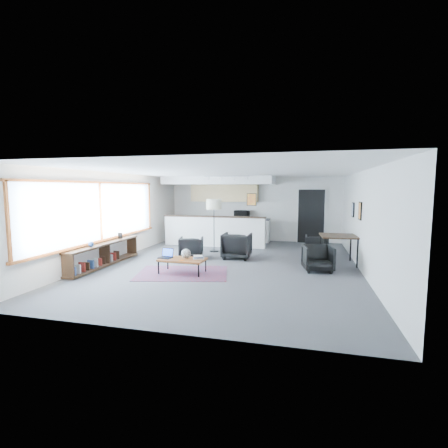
% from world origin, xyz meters
% --- Properties ---
extents(room, '(7.02, 9.02, 2.62)m').
position_xyz_m(room, '(0.00, 0.00, 1.30)').
color(room, '#4C4C4F').
rests_on(room, ground).
extents(window, '(0.10, 5.95, 1.66)m').
position_xyz_m(window, '(-3.46, -0.90, 1.46)').
color(window, '#8CBFFF').
rests_on(window, room).
extents(console, '(0.35, 3.00, 0.80)m').
position_xyz_m(console, '(-3.30, -1.05, 0.33)').
color(console, '#342012').
rests_on(console, floor).
extents(kitchenette, '(4.20, 1.96, 2.60)m').
position_xyz_m(kitchenette, '(-1.20, 3.71, 1.38)').
color(kitchenette, white).
rests_on(kitchenette, floor).
extents(doorway, '(1.10, 0.12, 2.15)m').
position_xyz_m(doorway, '(2.30, 4.42, 1.07)').
color(doorway, black).
rests_on(doorway, room).
extents(track_light, '(1.60, 0.07, 0.15)m').
position_xyz_m(track_light, '(-0.59, 2.20, 2.53)').
color(track_light, silver).
rests_on(track_light, room).
extents(wall_art_lower, '(0.03, 0.38, 0.48)m').
position_xyz_m(wall_art_lower, '(3.47, 0.40, 1.55)').
color(wall_art_lower, black).
rests_on(wall_art_lower, room).
extents(wall_art_upper, '(0.03, 0.34, 0.44)m').
position_xyz_m(wall_art_upper, '(3.47, 1.70, 1.50)').
color(wall_art_upper, black).
rests_on(wall_art_upper, room).
extents(kilim_rug, '(2.53, 1.99, 0.01)m').
position_xyz_m(kilim_rug, '(-0.92, -1.23, 0.01)').
color(kilim_rug, '#592F47').
rests_on(kilim_rug, floor).
extents(coffee_table, '(1.17, 0.66, 0.38)m').
position_xyz_m(coffee_table, '(-0.92, -1.23, 0.35)').
color(coffee_table, brown).
rests_on(coffee_table, floor).
extents(laptop, '(0.37, 0.32, 0.24)m').
position_xyz_m(laptop, '(-1.36, -1.21, 0.44)').
color(laptop, black).
rests_on(laptop, coffee_table).
extents(ceramic_pot, '(0.24, 0.24, 0.24)m').
position_xyz_m(ceramic_pot, '(-0.84, -1.17, 0.50)').
color(ceramic_pot, gray).
rests_on(ceramic_pot, coffee_table).
extents(book_stack, '(0.33, 0.30, 0.08)m').
position_xyz_m(book_stack, '(-0.52, -1.15, 0.42)').
color(book_stack, silver).
rests_on(book_stack, coffee_table).
extents(coaster, '(0.13, 0.13, 0.01)m').
position_xyz_m(coaster, '(-0.86, -1.44, 0.38)').
color(coaster, '#E5590C').
rests_on(coaster, coffee_table).
extents(armchair_left, '(0.83, 0.80, 0.72)m').
position_xyz_m(armchair_left, '(-1.32, 0.53, 0.36)').
color(armchair_left, black).
rests_on(armchair_left, floor).
extents(armchair_right, '(0.85, 0.80, 0.86)m').
position_xyz_m(armchair_right, '(0.05, 0.85, 0.43)').
color(armchair_right, black).
rests_on(armchair_right, floor).
extents(floor_lamp, '(0.60, 0.60, 1.78)m').
position_xyz_m(floor_lamp, '(-0.92, 1.72, 1.55)').
color(floor_lamp, black).
rests_on(floor_lamp, floor).
extents(dining_table, '(1.04, 1.04, 0.82)m').
position_xyz_m(dining_table, '(3.00, 0.86, 0.75)').
color(dining_table, '#342012').
rests_on(dining_table, floor).
extents(dining_chair_near, '(0.71, 0.68, 0.63)m').
position_xyz_m(dining_chair_near, '(2.41, -0.18, 0.32)').
color(dining_chair_near, black).
rests_on(dining_chair_near, floor).
extents(dining_chair_far, '(0.60, 0.56, 0.61)m').
position_xyz_m(dining_chair_far, '(2.44, 1.89, 0.30)').
color(dining_chair_far, black).
rests_on(dining_chair_far, floor).
extents(microwave, '(0.59, 0.33, 0.40)m').
position_xyz_m(microwave, '(-0.43, 4.15, 1.13)').
color(microwave, black).
rests_on(microwave, kitchenette).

